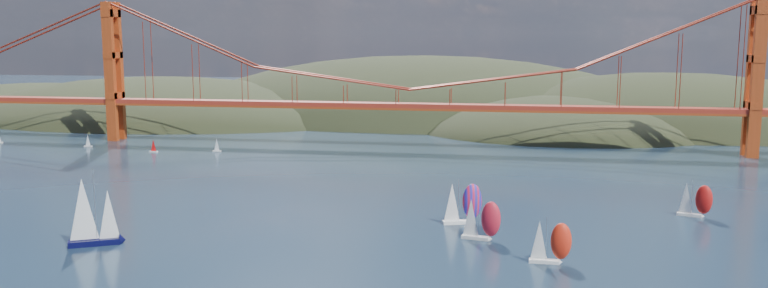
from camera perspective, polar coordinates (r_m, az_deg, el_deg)
headlands at (r=379.24m, az=10.83°, el=-0.09°), size 725.00×225.00×96.00m
bridge at (r=280.02m, az=1.69°, el=6.27°), size 552.00×12.00×55.00m
sloop_navy at (r=163.29m, az=-21.45°, el=-4.88°), size 10.63×8.75×15.50m
racer_0 at (r=157.94m, az=7.35°, el=-5.68°), size 8.44×4.36×9.47m
racer_1 at (r=144.40m, az=12.50°, el=-7.26°), size 7.76×3.13×8.96m
racer_3 at (r=190.64m, az=22.58°, el=-3.91°), size 7.87×4.97×8.80m
racer_rwb at (r=170.42m, az=5.93°, el=-4.45°), size 9.28×5.77×10.39m
distant_boat_1 at (r=305.13m, az=-21.64°, el=0.24°), size 3.00×2.00×4.70m
distant_boat_2 at (r=283.53m, az=-17.16°, el=-0.13°), size 3.00×2.00×4.70m
distant_boat_3 at (r=279.27m, az=-12.63°, el=-0.08°), size 3.00×2.00×4.70m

